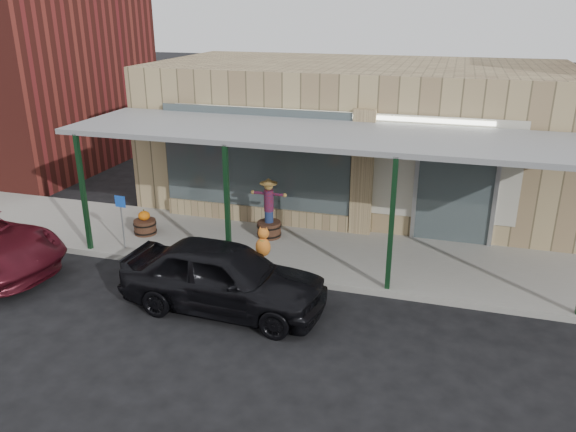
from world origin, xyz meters
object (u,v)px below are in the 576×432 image
(barrel_pumpkin, at_px, (145,225))
(handicap_sign, at_px, (122,215))
(parked_sedan, at_px, (224,276))
(barrel_scarecrow, at_px, (269,217))

(barrel_pumpkin, height_order, handicap_sign, handicap_sign)
(handicap_sign, distance_m, parked_sedan, 3.84)
(barrel_scarecrow, height_order, handicap_sign, barrel_scarecrow)
(parked_sedan, bearing_deg, barrel_scarecrow, 5.82)
(barrel_pumpkin, distance_m, handicap_sign, 1.17)
(barrel_scarecrow, relative_size, handicap_sign, 1.16)
(barrel_scarecrow, relative_size, parked_sedan, 0.37)
(barrel_pumpkin, xyz_separation_m, parked_sedan, (3.39, -2.75, 0.32))
(barrel_scarecrow, bearing_deg, handicap_sign, -133.86)
(barrel_pumpkin, relative_size, parked_sedan, 0.16)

